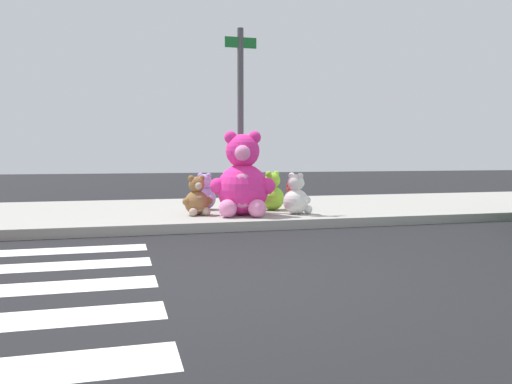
{
  "coord_description": "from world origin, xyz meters",
  "views": [
    {
      "loc": [
        -1.08,
        -4.4,
        1.14
      ],
      "look_at": [
        1.07,
        3.6,
        0.55
      ],
      "focal_mm": 35.88,
      "sensor_mm": 36.0,
      "label": 1
    }
  ],
  "objects_px": {
    "plush_lime": "(272,194)",
    "plush_brown": "(197,199)",
    "sign_pole": "(241,115)",
    "plush_red": "(292,198)",
    "plush_yellow": "(244,197)",
    "plush_pink_large": "(243,182)",
    "plush_white": "(297,197)",
    "plush_lavender": "(204,195)"
  },
  "relations": [
    {
      "from": "plush_lavender",
      "to": "plush_brown",
      "type": "height_order",
      "value": "plush_lavender"
    },
    {
      "from": "plush_brown",
      "to": "plush_pink_large",
      "type": "bearing_deg",
      "value": -17.2
    },
    {
      "from": "plush_lime",
      "to": "plush_yellow",
      "type": "height_order",
      "value": "plush_lime"
    },
    {
      "from": "sign_pole",
      "to": "plush_pink_large",
      "type": "relative_size",
      "value": 2.29
    },
    {
      "from": "plush_lime",
      "to": "plush_red",
      "type": "bearing_deg",
      "value": 21.23
    },
    {
      "from": "plush_red",
      "to": "plush_lime",
      "type": "bearing_deg",
      "value": -158.77
    },
    {
      "from": "sign_pole",
      "to": "plush_yellow",
      "type": "height_order",
      "value": "sign_pole"
    },
    {
      "from": "plush_brown",
      "to": "plush_white",
      "type": "distance_m",
      "value": 1.68
    },
    {
      "from": "sign_pole",
      "to": "plush_lavender",
      "type": "xyz_separation_m",
      "value": [
        -0.58,
        0.48,
        -1.43
      ]
    },
    {
      "from": "plush_red",
      "to": "plush_yellow",
      "type": "distance_m",
      "value": 0.91
    },
    {
      "from": "plush_red",
      "to": "plush_yellow",
      "type": "relative_size",
      "value": 0.97
    },
    {
      "from": "sign_pole",
      "to": "plush_white",
      "type": "bearing_deg",
      "value": -36.64
    },
    {
      "from": "plush_lime",
      "to": "plush_brown",
      "type": "relative_size",
      "value": 1.07
    },
    {
      "from": "plush_brown",
      "to": "plush_lime",
      "type": "bearing_deg",
      "value": 17.62
    },
    {
      "from": "plush_red",
      "to": "plush_yellow",
      "type": "height_order",
      "value": "plush_yellow"
    },
    {
      "from": "plush_pink_large",
      "to": "plush_white",
      "type": "bearing_deg",
      "value": -1.75
    },
    {
      "from": "sign_pole",
      "to": "plush_white",
      "type": "height_order",
      "value": "sign_pole"
    },
    {
      "from": "plush_lime",
      "to": "plush_brown",
      "type": "xyz_separation_m",
      "value": [
        -1.43,
        -0.45,
        -0.02
      ]
    },
    {
      "from": "sign_pole",
      "to": "plush_lime",
      "type": "relative_size",
      "value": 4.49
    },
    {
      "from": "sign_pole",
      "to": "plush_lime",
      "type": "bearing_deg",
      "value": 8.55
    },
    {
      "from": "plush_yellow",
      "to": "plush_pink_large",
      "type": "bearing_deg",
      "value": -104.52
    },
    {
      "from": "plush_lime",
      "to": "plush_yellow",
      "type": "xyz_separation_m",
      "value": [
        -0.39,
        0.52,
        -0.09
      ]
    },
    {
      "from": "plush_pink_large",
      "to": "plush_white",
      "type": "relative_size",
      "value": 1.99
    },
    {
      "from": "plush_white",
      "to": "plush_lime",
      "type": "bearing_deg",
      "value": 108.18
    },
    {
      "from": "sign_pole",
      "to": "plush_red",
      "type": "xyz_separation_m",
      "value": [
        1.05,
        0.26,
        -1.51
      ]
    },
    {
      "from": "sign_pole",
      "to": "plush_brown",
      "type": "xyz_separation_m",
      "value": [
        -0.83,
        -0.36,
        -1.43
      ]
    },
    {
      "from": "plush_brown",
      "to": "plush_yellow",
      "type": "bearing_deg",
      "value": 43.25
    },
    {
      "from": "plush_lime",
      "to": "plush_white",
      "type": "distance_m",
      "value": 0.75
    },
    {
      "from": "plush_red",
      "to": "plush_white",
      "type": "height_order",
      "value": "plush_white"
    },
    {
      "from": "plush_brown",
      "to": "plush_white",
      "type": "relative_size",
      "value": 0.95
    },
    {
      "from": "plush_lime",
      "to": "plush_white",
      "type": "height_order",
      "value": "plush_lime"
    },
    {
      "from": "sign_pole",
      "to": "plush_brown",
      "type": "distance_m",
      "value": 1.7
    },
    {
      "from": "plush_brown",
      "to": "plush_white",
      "type": "bearing_deg",
      "value": -8.67
    },
    {
      "from": "plush_red",
      "to": "plush_white",
      "type": "bearing_deg",
      "value": -103.65
    },
    {
      "from": "plush_red",
      "to": "plush_white",
      "type": "relative_size",
      "value": 0.68
    },
    {
      "from": "plush_pink_large",
      "to": "plush_yellow",
      "type": "height_order",
      "value": "plush_pink_large"
    },
    {
      "from": "plush_lavender",
      "to": "plush_lime",
      "type": "relative_size",
      "value": 0.95
    },
    {
      "from": "plush_brown",
      "to": "plush_white",
      "type": "height_order",
      "value": "plush_white"
    },
    {
      "from": "plush_pink_large",
      "to": "sign_pole",
      "type": "bearing_deg",
      "value": 79.84
    },
    {
      "from": "plush_lime",
      "to": "plush_brown",
      "type": "distance_m",
      "value": 1.5
    },
    {
      "from": "plush_pink_large",
      "to": "plush_lime",
      "type": "relative_size",
      "value": 1.96
    },
    {
      "from": "plush_pink_large",
      "to": "plush_brown",
      "type": "distance_m",
      "value": 0.82
    }
  ]
}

